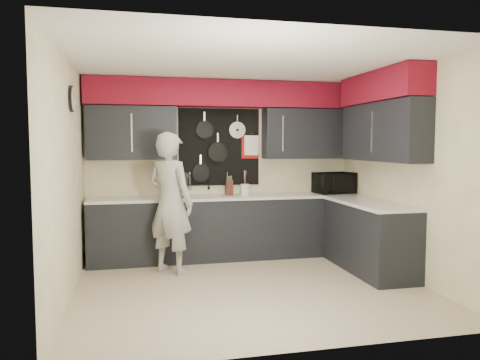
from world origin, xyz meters
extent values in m
plane|color=#B9AB90|center=(0.00, 0.00, 0.00)|extent=(4.00, 4.00, 0.00)
cube|color=#F8EDBF|center=(0.00, 1.75, 1.30)|extent=(4.00, 0.01, 2.60)
cube|color=black|center=(-1.33, 1.59, 1.83)|extent=(1.24, 0.32, 0.75)
cube|color=black|center=(1.28, 1.59, 1.83)|extent=(1.34, 0.32, 0.75)
cube|color=maroon|center=(0.00, 1.57, 2.40)|extent=(3.94, 0.36, 0.38)
cube|color=black|center=(-0.05, 1.74, 1.62)|extent=(1.22, 0.03, 1.15)
cylinder|color=black|center=(-0.28, 1.70, 1.88)|extent=(0.26, 0.04, 0.26)
cylinder|color=black|center=(-0.08, 1.70, 1.55)|extent=(0.30, 0.04, 0.30)
cylinder|color=black|center=(-0.34, 1.70, 1.24)|extent=(0.27, 0.04, 0.27)
cylinder|color=silver|center=(0.22, 1.70, 1.88)|extent=(0.25, 0.02, 0.25)
cube|color=#A50F0C|center=(0.42, 1.72, 1.62)|extent=(0.26, 0.01, 0.34)
cube|color=white|center=(0.44, 1.70, 1.65)|extent=(0.22, 0.01, 0.30)
cylinder|color=silver|center=(-0.50, 1.71, 1.13)|extent=(0.01, 0.01, 0.20)
cylinder|color=silver|center=(-0.22, 1.71, 1.13)|extent=(0.01, 0.01, 0.20)
cylinder|color=silver|center=(0.07, 1.71, 1.13)|extent=(0.01, 0.01, 0.20)
cylinder|color=silver|center=(0.35, 1.71, 1.13)|extent=(0.01, 0.01, 0.20)
cube|color=#F8EDBF|center=(2.00, 0.00, 1.30)|extent=(0.01, 3.50, 2.60)
cube|color=black|center=(1.84, 0.30, 1.83)|extent=(0.32, 1.70, 0.75)
cube|color=maroon|center=(1.82, 0.30, 2.40)|extent=(0.36, 1.70, 0.38)
cube|color=#F8EDBF|center=(-2.00, 0.00, 1.30)|extent=(0.01, 3.50, 2.60)
cylinder|color=black|center=(-1.98, 0.40, 2.18)|extent=(0.04, 0.30, 0.30)
cylinder|color=white|center=(-1.96, 0.40, 2.18)|extent=(0.01, 0.26, 0.26)
cube|color=black|center=(0.00, 1.45, 0.44)|extent=(3.90, 0.60, 0.88)
cube|color=silver|center=(0.00, 1.44, 0.90)|extent=(3.90, 0.63, 0.04)
cube|color=black|center=(1.70, 0.35, 0.44)|extent=(0.60, 1.60, 0.88)
cube|color=silver|center=(1.69, 0.35, 0.90)|extent=(0.63, 1.60, 0.04)
cube|color=black|center=(0.00, 1.19, 0.05)|extent=(3.90, 0.06, 0.10)
imported|color=black|center=(1.66, 1.41, 1.08)|extent=(0.62, 0.46, 0.32)
cube|color=#351911|center=(0.05, 1.48, 1.03)|extent=(0.10, 0.10, 0.22)
cylinder|color=silver|center=(0.27, 1.41, 1.00)|extent=(0.13, 0.13, 0.17)
cube|color=black|center=(-0.65, 1.39, 0.94)|extent=(0.19, 0.23, 0.03)
cube|color=black|center=(-0.65, 1.47, 1.10)|extent=(0.19, 0.07, 0.31)
cube|color=black|center=(-0.65, 1.39, 1.23)|extent=(0.19, 0.23, 0.06)
cylinder|color=black|center=(-0.65, 1.37, 1.02)|extent=(0.11, 0.11, 0.15)
imported|color=#A8A7A5|center=(-0.86, 0.84, 0.91)|extent=(0.79, 0.78, 1.83)
camera|label=1|loc=(-1.30, -5.20, 1.68)|focal=35.00mm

